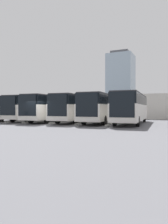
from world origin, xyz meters
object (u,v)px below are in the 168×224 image
object	(u,v)px
bus_0	(131,107)
bus_3	(54,108)
bus_4	(36,108)
bus_5	(13,108)
bus_2	(79,108)
bus_1	(103,108)

from	to	relation	value
bus_0	bus_3	bearing A→B (deg)	-4.76
bus_3	bus_4	distance (m)	3.51
bus_4	bus_5	world-z (taller)	same
bus_2	bus_3	distance (m)	3.46
bus_0	bus_4	distance (m)	13.74
bus_4	bus_0	bearing A→B (deg)	172.25
bus_1	bus_4	bearing A→B (deg)	-7.60
bus_0	bus_2	world-z (taller)	same
bus_3	bus_5	size ratio (longest dim) A/B	1.00
bus_0	bus_3	distance (m)	10.29
bus_1	bus_4	world-z (taller)	same
bus_1	bus_3	world-z (taller)	same
bus_4	bus_5	bearing A→B (deg)	11.81
bus_2	bus_3	bearing A→B (deg)	3.19
bus_0	bus_4	xyz separation A→B (m)	(13.72, -0.87, 0.00)
bus_0	bus_1	size ratio (longest dim) A/B	1.00
bus_3	bus_0	bearing A→B (deg)	175.24
bus_2	bus_1	bearing A→B (deg)	170.67
bus_1	bus_3	bearing A→B (deg)	-3.06
bus_2	bus_4	world-z (taller)	same
bus_1	bus_0	bearing A→B (deg)	171.83
bus_1	bus_4	size ratio (longest dim) A/B	1.00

